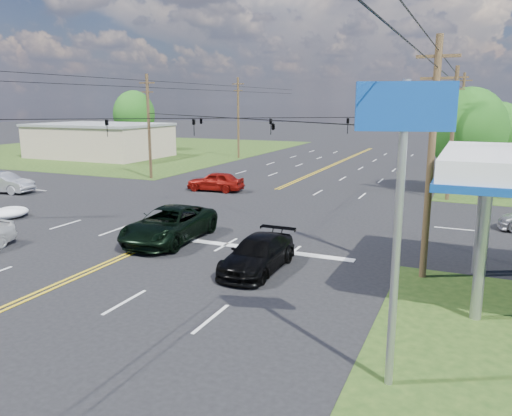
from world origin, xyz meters
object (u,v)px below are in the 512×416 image
at_px(retail_nw, 100,141).
at_px(polesign_se, 402,153).
at_px(pole_nw, 149,125).
at_px(tree_right_b, 498,132).
at_px(sedan_silver, 3,183).
at_px(pole_se, 431,157).
at_px(tree_right_a, 468,131).
at_px(pickup_dkgreen, 169,225).
at_px(tree_far_l, 134,114).
at_px(suv_black, 258,254).
at_px(pole_right_far, 461,120).
at_px(pole_left_far, 238,117).
at_px(pole_ne, 452,132).

height_order(retail_nw, polesign_se, polesign_se).
bearing_deg(pole_nw, retail_nw, 142.59).
relative_size(tree_right_b, sedan_silver, 1.47).
distance_m(pole_se, tree_right_a, 21.02).
height_order(tree_right_b, pickup_dkgreen, tree_right_b).
height_order(tree_right_b, tree_far_l, tree_far_l).
xyz_separation_m(pole_nw, tree_right_a, (27.00, 3.00, -0.05)).
bearing_deg(sedan_silver, pickup_dkgreen, -116.06).
bearing_deg(suv_black, pole_right_far, 80.78).
bearing_deg(tree_far_l, pole_left_far, -11.89).
xyz_separation_m(pickup_dkgreen, suv_black, (5.99, -2.38, -0.15)).
bearing_deg(pole_nw, pickup_dkgreen, -52.35).
bearing_deg(suv_black, pole_left_far, 116.91).
bearing_deg(pickup_dkgreen, pole_left_far, 107.53).
xyz_separation_m(pole_left_far, tree_right_a, (27.00, -16.00, -0.30)).
distance_m(pole_ne, tree_right_b, 15.42).
bearing_deg(pickup_dkgreen, pole_ne, 51.69).
xyz_separation_m(pole_nw, sedan_silver, (-6.23, -10.90, -4.12)).
xyz_separation_m(pole_right_far, suv_black, (-6.51, -38.88, -4.45)).
xyz_separation_m(pole_nw, pole_ne, (26.00, 0.00, 0.00)).
height_order(retail_nw, suv_black, retail_nw).
bearing_deg(tree_right_a, pole_se, -92.73).
distance_m(pole_left_far, tree_right_a, 31.39).
distance_m(tree_far_l, sedan_silver, 36.49).
relative_size(retail_nw, pole_ne, 1.68).
bearing_deg(tree_right_b, polesign_se, -94.81).
relative_size(pole_nw, pole_left_far, 0.95).
xyz_separation_m(retail_nw, pole_nw, (17.00, -13.00, 2.92)).
xyz_separation_m(pole_ne, pole_right_far, (0.00, 19.00, 0.25)).
distance_m(pole_ne, sedan_silver, 34.27).
distance_m(pole_ne, polesign_se, 26.63).
height_order(pickup_dkgreen, sedan_silver, pickup_dkgreen).
xyz_separation_m(pole_se, suv_black, (-6.51, -1.88, -4.20)).
height_order(pole_nw, polesign_se, pole_nw).
bearing_deg(tree_far_l, polesign_se, -47.79).
height_order(pole_left_far, polesign_se, pole_left_far).
height_order(retail_nw, tree_right_b, tree_right_b).
bearing_deg(pole_left_far, tree_right_b, -7.72).
bearing_deg(retail_nw, sedan_silver, -65.74).
bearing_deg(pole_ne, pickup_dkgreen, -125.54).
relative_size(pole_nw, polesign_se, 1.26).
xyz_separation_m(pole_nw, pole_left_far, (0.00, 19.00, 0.25)).
xyz_separation_m(retail_nw, pole_se, (43.00, -31.00, 2.92)).
relative_size(pole_se, pole_nw, 1.00).
bearing_deg(suv_black, tree_right_b, 74.27).
xyz_separation_m(tree_right_b, tree_far_l, (-48.50, 8.00, 0.98)).
distance_m(retail_nw, pole_se, 53.09).
bearing_deg(pole_right_far, pickup_dkgreen, -108.90).
distance_m(pole_nw, suv_black, 28.15).
bearing_deg(retail_nw, tree_far_l, 101.31).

